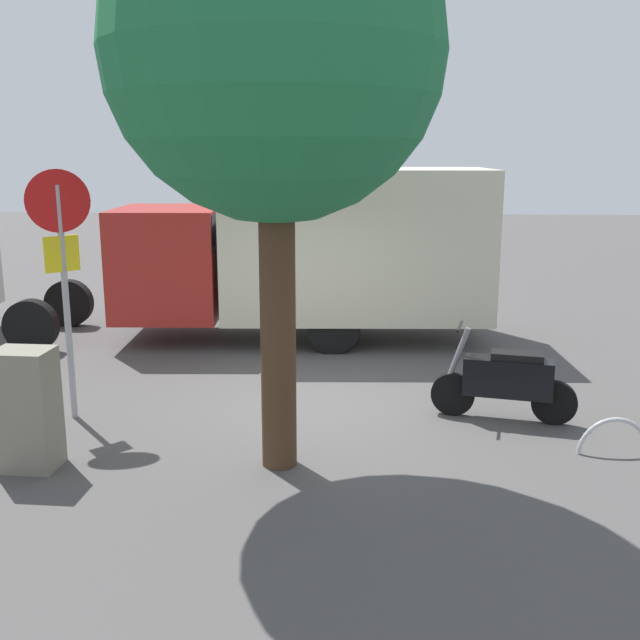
{
  "coord_description": "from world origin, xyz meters",
  "views": [
    {
      "loc": [
        -0.59,
        9.52,
        3.38
      ],
      "look_at": [
        -0.08,
        -0.97,
        0.96
      ],
      "focal_mm": 42.15,
      "sensor_mm": 36.0,
      "label": 1
    }
  ],
  "objects": [
    {
      "name": "ground_plane",
      "position": [
        0.0,
        0.0,
        0.0
      ],
      "size": [
        60.0,
        60.0,
        0.0
      ],
      "primitive_type": "plane",
      "color": "#4B4847"
    },
    {
      "name": "box_truck_near",
      "position": [
        0.33,
        -3.63,
        1.66
      ],
      "size": [
        8.31,
        2.49,
        3.02
      ],
      "rotation": [
        0.0,
        0.0,
        0.04
      ],
      "color": "black",
      "rests_on": "ground"
    },
    {
      "name": "motorcycle",
      "position": [
        -2.5,
        0.4,
        0.52
      ],
      "size": [
        1.79,
        0.69,
        1.2
      ],
      "rotation": [
        0.0,
        0.0,
        -0.23
      ],
      "color": "black",
      "rests_on": "ground"
    },
    {
      "name": "stop_sign",
      "position": [
        3.0,
        0.57,
        2.09
      ],
      "size": [
        0.71,
        0.33,
        3.13
      ],
      "color": "#9E9EA3",
      "rests_on": "ground"
    },
    {
      "name": "street_tree",
      "position": [
        0.22,
        1.91,
        4.27
      ],
      "size": [
        3.36,
        3.36,
        5.98
      ],
      "color": "#47301E",
      "rests_on": "ground"
    },
    {
      "name": "utility_cabinet",
      "position": [
        2.89,
        2.12,
        0.66
      ],
      "size": [
        0.62,
        0.5,
        1.32
      ],
      "primitive_type": "cube",
      "rotation": [
        0.0,
        0.0,
        -0.05
      ],
      "color": "slate",
      "rests_on": "ground"
    },
    {
      "name": "bike_rack_hoop",
      "position": [
        -3.52,
        1.42,
        0.0
      ],
      "size": [
        0.85,
        0.15,
        0.85
      ],
      "primitive_type": "torus",
      "rotation": [
        1.57,
        0.0,
        0.12
      ],
      "color": "#B7B7BC",
      "rests_on": "ground"
    }
  ]
}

